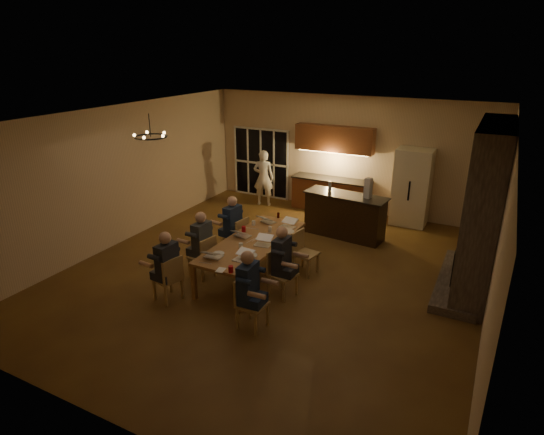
{
  "coord_description": "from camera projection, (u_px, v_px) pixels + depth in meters",
  "views": [
    {
      "loc": [
        3.81,
        -7.51,
        4.43
      ],
      "look_at": [
        -0.19,
        0.3,
        1.1
      ],
      "focal_mm": 30.0,
      "sensor_mm": 36.0,
      "label": 1
    }
  ],
  "objects": [
    {
      "name": "right_wall",
      "position": [
        501.0,
        237.0,
        7.16
      ],
      "size": [
        0.04,
        9.0,
        3.2
      ],
      "primitive_type": "cube",
      "color": "beige",
      "rests_on": "ground"
    },
    {
      "name": "mug_mid",
      "position": [
        270.0,
        229.0,
        9.6
      ],
      "size": [
        0.07,
        0.07,
        0.1
      ],
      "primitive_type": "cylinder",
      "color": "silver",
      "rests_on": "dining_table"
    },
    {
      "name": "laptop_f",
      "position": [
        287.0,
        222.0,
        9.78
      ],
      "size": [
        0.35,
        0.31,
        0.23
      ],
      "primitive_type": null,
      "rotation": [
        0.0,
        0.0,
        -0.1
      ],
      "color": "silver",
      "rests_on": "dining_table"
    },
    {
      "name": "chair_right_mid",
      "position": [
        283.0,
        274.0,
        8.45
      ],
      "size": [
        0.54,
        0.54,
        0.89
      ],
      "primitive_type": null,
      "rotation": [
        0.0,
        0.0,
        1.29
      ],
      "color": "tan",
      "rests_on": "ground"
    },
    {
      "name": "chair_left_mid",
      "position": [
        202.0,
        256.0,
        9.16
      ],
      "size": [
        0.5,
        0.5,
        0.89
      ],
      "primitive_type": null,
      "rotation": [
        0.0,
        0.0,
        -1.73
      ],
      "color": "tan",
      "rests_on": "ground"
    },
    {
      "name": "person_right_mid",
      "position": [
        282.0,
        261.0,
        8.41
      ],
      "size": [
        0.6,
        0.6,
        1.38
      ],
      "primitive_type": null,
      "rotation": [
        0.0,
        0.0,
        1.56
      ],
      "color": "#262931",
      "rests_on": "ground"
    },
    {
      "name": "refrigerator",
      "position": [
        412.0,
        187.0,
        11.73
      ],
      "size": [
        0.9,
        0.68,
        2.0
      ],
      "primitive_type": "cube",
      "color": "beige",
      "rests_on": "ground"
    },
    {
      "name": "laptop_b",
      "position": [
        242.0,
        255.0,
        8.26
      ],
      "size": [
        0.34,
        0.31,
        0.23
      ],
      "primitive_type": null,
      "rotation": [
        0.0,
        0.0,
        -0.08
      ],
      "color": "silver",
      "rests_on": "dining_table"
    },
    {
      "name": "bar_bottle",
      "position": [
        330.0,
        186.0,
        11.15
      ],
      "size": [
        0.08,
        0.08,
        0.24
      ],
      "primitive_type": "cylinder",
      "color": "#99999E",
      "rests_on": "bar_island"
    },
    {
      "name": "standing_person",
      "position": [
        264.0,
        178.0,
        13.24
      ],
      "size": [
        0.68,
        0.54,
        1.64
      ],
      "primitive_type": "imported",
      "rotation": [
        0.0,
        0.0,
        3.42
      ],
      "color": "white",
      "rests_on": "ground"
    },
    {
      "name": "plate_far",
      "position": [
        288.0,
        232.0,
        9.56
      ],
      "size": [
        0.26,
        0.26,
        0.02
      ],
      "primitive_type": "cylinder",
      "color": "silver",
      "rests_on": "dining_table"
    },
    {
      "name": "person_left_far",
      "position": [
        233.0,
        226.0,
        10.05
      ],
      "size": [
        0.67,
        0.67,
        1.38
      ],
      "primitive_type": null,
      "rotation": [
        0.0,
        0.0,
        -1.7
      ],
      "color": "#1A2443",
      "rests_on": "ground"
    },
    {
      "name": "laptop_e",
      "position": [
        268.0,
        217.0,
        10.07
      ],
      "size": [
        0.4,
        0.38,
        0.23
      ],
      "primitive_type": null,
      "rotation": [
        0.0,
        0.0,
        2.77
      ],
      "color": "silver",
      "rests_on": "dining_table"
    },
    {
      "name": "floor",
      "position": [
        274.0,
        273.0,
        9.44
      ],
      "size": [
        9.0,
        9.0,
        0.0
      ],
      "primitive_type": "plane",
      "color": "brown",
      "rests_on": "ground"
    },
    {
      "name": "laptop_a",
      "position": [
        213.0,
        251.0,
        8.4
      ],
      "size": [
        0.34,
        0.3,
        0.23
      ],
      "primitive_type": null,
      "rotation": [
        0.0,
        0.0,
        3.21
      ],
      "color": "silver",
      "rests_on": "dining_table"
    },
    {
      "name": "mug_back",
      "position": [
        254.0,
        223.0,
        9.92
      ],
      "size": [
        0.08,
        0.08,
        0.1
      ],
      "primitive_type": "cylinder",
      "color": "silver",
      "rests_on": "dining_table"
    },
    {
      "name": "chair_left_far",
      "position": [
        235.0,
        236.0,
        10.13
      ],
      "size": [
        0.5,
        0.5,
        0.89
      ],
      "primitive_type": null,
      "rotation": [
        0.0,
        0.0,
        -1.71
      ],
      "color": "tan",
      "rests_on": "ground"
    },
    {
      "name": "can_silver",
      "position": [
        241.0,
        251.0,
        8.55
      ],
      "size": [
        0.07,
        0.07,
        0.12
      ],
      "primitive_type": "cylinder",
      "color": "#B2B2B7",
      "rests_on": "dining_table"
    },
    {
      "name": "mug_front",
      "position": [
        241.0,
        245.0,
        8.81
      ],
      "size": [
        0.08,
        0.08,
        0.1
      ],
      "primitive_type": "cylinder",
      "color": "silver",
      "rests_on": "dining_table"
    },
    {
      "name": "ceiling",
      "position": [
        274.0,
        116.0,
        8.3
      ],
      "size": [
        8.0,
        9.0,
        0.04
      ],
      "primitive_type": "cube",
      "color": "white",
      "rests_on": "back_wall"
    },
    {
      "name": "plate_near",
      "position": [
        250.0,
        255.0,
        8.48
      ],
      "size": [
        0.27,
        0.27,
        0.02
      ],
      "primitive_type": "cylinder",
      "color": "silver",
      "rests_on": "dining_table"
    },
    {
      "name": "laptop_c",
      "position": [
        243.0,
        231.0,
        9.33
      ],
      "size": [
        0.36,
        0.32,
        0.23
      ],
      "primitive_type": null,
      "rotation": [
        0.0,
        0.0,
        3.0
      ],
      "color": "silver",
      "rests_on": "dining_table"
    },
    {
      "name": "person_right_near",
      "position": [
        248.0,
        289.0,
        7.43
      ],
      "size": [
        0.62,
        0.62,
        1.38
      ],
      "primitive_type": null,
      "rotation": [
        0.0,
        0.0,
        1.61
      ],
      "color": "#1A2443",
      "rests_on": "ground"
    },
    {
      "name": "left_wall",
      "position": [
        120.0,
        175.0,
        10.59
      ],
      "size": [
        0.04,
        9.0,
        3.2
      ],
      "primitive_type": "cube",
      "color": "beige",
      "rests_on": "ground"
    },
    {
      "name": "plate_left",
      "position": [
        219.0,
        253.0,
        8.56
      ],
      "size": [
        0.22,
        0.22,
        0.02
      ],
      "primitive_type": "cylinder",
      "color": "silver",
      "rests_on": "dining_table"
    },
    {
      "name": "bar_blender",
      "position": [
        368.0,
        188.0,
        10.59
      ],
      "size": [
        0.18,
        0.18,
        0.48
      ],
      "primitive_type": "cube",
      "rotation": [
        0.0,
        0.0,
        -0.21
      ],
      "color": "silver",
      "rests_on": "bar_island"
    },
    {
      "name": "chair_left_near",
      "position": [
        167.0,
        278.0,
        8.32
      ],
      "size": [
        0.54,
        0.54,
        0.89
      ],
      "primitive_type": null,
      "rotation": [
        0.0,
        0.0,
        -1.84
      ],
      "color": "tan",
      "rests_on": "ground"
    },
    {
      "name": "notepad",
      "position": [
        221.0,
        270.0,
        7.94
      ],
      "size": [
        0.17,
        0.21,
        0.01
      ],
      "primitive_type": "cube",
      "rotation": [
        0.0,
        0.0,
        0.17
      ],
      "color": "white",
      "rests_on": "dining_table"
    },
    {
      "name": "french_doors",
      "position": [
        261.0,
        163.0,
        13.94
      ],
      "size": [
        1.86,
        0.08,
        2.1
      ],
      "primitive_type": "cube",
      "color": "black",
      "rests_on": "ground"
    },
    {
      "name": "back_wall",
      "position": [
        347.0,
        154.0,
        12.64
      ],
      "size": [
        8.0,
        0.04,
        3.2
      ],
      "primitive_type": "cube",
      "color": "beige",
      "rests_on": "ground"
    },
    {
      "name": "person_left_near",
      "position": [
        168.0,
        267.0,
        8.17
      ],
      "size": [
        0.65,
        0.65,
        1.38
      ],
      "primitive_type": null,
      "rotation": [
        0.0,
        0.0,
        -1.66
      ],
      "color": "#262931",
      "rests_on": "ground"
    },
    {
      "name": "chair_right_near",
      "position": [
        252.0,
        304.0,
        7.48
      ],
      "size": [
        0.47,
        0.47,
        0.89
      ],
      "primitive_type": null,
      "rotation": [
        0.0,
        0.0,
        1.5
      ],
      "color": "tan",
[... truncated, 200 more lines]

